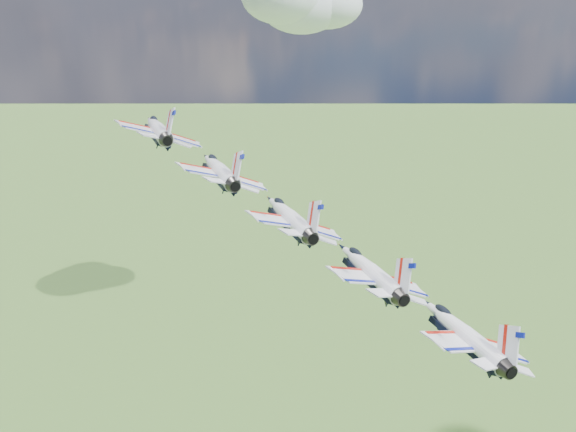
{
  "coord_description": "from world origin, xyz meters",
  "views": [
    {
      "loc": [
        -5.21,
        -57.65,
        176.99
      ],
      "look_at": [
        0.7,
        5.69,
        153.83
      ],
      "focal_mm": 40.0,
      "sensor_mm": 36.0,
      "label": 1
    }
  ],
  "objects_px": {
    "jet_0": "(157,128)",
    "jet_1": "(218,169)",
    "jet_3": "(368,270)",
    "jet_4": "(461,332)",
    "jet_2": "(288,216)"
  },
  "relations": [
    {
      "from": "jet_0",
      "to": "jet_1",
      "type": "distance_m",
      "value": 10.59
    },
    {
      "from": "jet_3",
      "to": "jet_4",
      "type": "bearing_deg",
      "value": -58.43
    },
    {
      "from": "jet_0",
      "to": "jet_4",
      "type": "height_order",
      "value": "jet_0"
    },
    {
      "from": "jet_4",
      "to": "jet_2",
      "type": "bearing_deg",
      "value": 121.57
    },
    {
      "from": "jet_1",
      "to": "jet_2",
      "type": "distance_m",
      "value": 10.59
    },
    {
      "from": "jet_0",
      "to": "jet_1",
      "type": "height_order",
      "value": "jet_0"
    },
    {
      "from": "jet_3",
      "to": "jet_2",
      "type": "bearing_deg",
      "value": 121.57
    },
    {
      "from": "jet_1",
      "to": "jet_2",
      "type": "relative_size",
      "value": 1.0
    },
    {
      "from": "jet_2",
      "to": "jet_4",
      "type": "relative_size",
      "value": 1.0
    },
    {
      "from": "jet_0",
      "to": "jet_4",
      "type": "bearing_deg",
      "value": -58.43
    },
    {
      "from": "jet_4",
      "to": "jet_3",
      "type": "bearing_deg",
      "value": 121.57
    },
    {
      "from": "jet_1",
      "to": "jet_3",
      "type": "xyz_separation_m",
      "value": [
        14.55,
        -13.84,
        -6.71
      ]
    },
    {
      "from": "jet_0",
      "to": "jet_3",
      "type": "relative_size",
      "value": 1.0
    },
    {
      "from": "jet_1",
      "to": "jet_4",
      "type": "distance_m",
      "value": 31.76
    },
    {
      "from": "jet_4",
      "to": "jet_1",
      "type": "bearing_deg",
      "value": 121.57
    }
  ]
}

